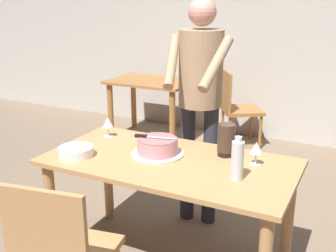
{
  "coord_description": "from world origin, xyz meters",
  "views": [
    {
      "loc": [
        1.06,
        -2.13,
        1.73
      ],
      "look_at": [
        -0.11,
        0.2,
        0.9
      ],
      "focal_mm": 44.07,
      "sensor_mm": 36.0,
      "label": 1
    }
  ],
  "objects_px": {
    "wine_glass_near": "(108,123)",
    "wine_glass_far": "(256,149)",
    "plate_stack": "(76,151)",
    "chair_near_side": "(62,252)",
    "person_cutting_cake": "(200,89)",
    "cake_on_platter": "(158,147)",
    "background_chair_1": "(236,105)",
    "background_table": "(151,93)",
    "hurricane_lamp": "(226,140)",
    "cake_knife": "(147,137)",
    "main_dining_table": "(169,177)",
    "water_bottle": "(237,160)"
  },
  "relations": [
    {
      "from": "wine_glass_near",
      "to": "background_chair_1",
      "type": "bearing_deg",
      "value": 83.19
    },
    {
      "from": "cake_on_platter",
      "to": "person_cutting_cake",
      "type": "relative_size",
      "value": 0.2
    },
    {
      "from": "person_cutting_cake",
      "to": "wine_glass_near",
      "type": "bearing_deg",
      "value": -143.19
    },
    {
      "from": "main_dining_table",
      "to": "cake_knife",
      "type": "height_order",
      "value": "cake_knife"
    },
    {
      "from": "plate_stack",
      "to": "wine_glass_near",
      "type": "bearing_deg",
      "value": 94.58
    },
    {
      "from": "cake_on_platter",
      "to": "background_table",
      "type": "height_order",
      "value": "cake_on_platter"
    },
    {
      "from": "main_dining_table",
      "to": "background_chair_1",
      "type": "xyz_separation_m",
      "value": [
        -0.33,
        2.43,
        -0.14
      ]
    },
    {
      "from": "cake_on_platter",
      "to": "plate_stack",
      "type": "relative_size",
      "value": 1.55
    },
    {
      "from": "main_dining_table",
      "to": "water_bottle",
      "type": "distance_m",
      "value": 0.52
    },
    {
      "from": "water_bottle",
      "to": "hurricane_lamp",
      "type": "height_order",
      "value": "water_bottle"
    },
    {
      "from": "person_cutting_cake",
      "to": "chair_near_side",
      "type": "distance_m",
      "value": 1.51
    },
    {
      "from": "cake_knife",
      "to": "background_chair_1",
      "type": "bearing_deg",
      "value": 93.6
    },
    {
      "from": "plate_stack",
      "to": "chair_near_side",
      "type": "relative_size",
      "value": 0.24
    },
    {
      "from": "hurricane_lamp",
      "to": "wine_glass_near",
      "type": "bearing_deg",
      "value": -178.55
    },
    {
      "from": "main_dining_table",
      "to": "chair_near_side",
      "type": "bearing_deg",
      "value": -105.95
    },
    {
      "from": "wine_glass_far",
      "to": "plate_stack",
      "type": "bearing_deg",
      "value": -160.62
    },
    {
      "from": "hurricane_lamp",
      "to": "background_table",
      "type": "relative_size",
      "value": 0.21
    },
    {
      "from": "person_cutting_cake",
      "to": "background_chair_1",
      "type": "relative_size",
      "value": 1.91
    },
    {
      "from": "person_cutting_cake",
      "to": "cake_on_platter",
      "type": "bearing_deg",
      "value": -95.78
    },
    {
      "from": "cake_on_platter",
      "to": "main_dining_table",
      "type": "bearing_deg",
      "value": -24.36
    },
    {
      "from": "main_dining_table",
      "to": "hurricane_lamp",
      "type": "xyz_separation_m",
      "value": [
        0.29,
        0.23,
        0.23
      ]
    },
    {
      "from": "wine_glass_far",
      "to": "person_cutting_cake",
      "type": "bearing_deg",
      "value": 141.25
    },
    {
      "from": "main_dining_table",
      "to": "hurricane_lamp",
      "type": "height_order",
      "value": "hurricane_lamp"
    },
    {
      "from": "plate_stack",
      "to": "background_chair_1",
      "type": "xyz_separation_m",
      "value": [
        0.23,
        2.63,
        -0.29
      ]
    },
    {
      "from": "wine_glass_near",
      "to": "background_chair_1",
      "type": "height_order",
      "value": "background_chair_1"
    },
    {
      "from": "wine_glass_near",
      "to": "water_bottle",
      "type": "relative_size",
      "value": 0.58
    },
    {
      "from": "hurricane_lamp",
      "to": "background_table",
      "type": "bearing_deg",
      "value": 129.46
    },
    {
      "from": "person_cutting_cake",
      "to": "cake_knife",
      "type": "bearing_deg",
      "value": -102.43
    },
    {
      "from": "wine_glass_near",
      "to": "wine_glass_far",
      "type": "bearing_deg",
      "value": -1.83
    },
    {
      "from": "cake_knife",
      "to": "wine_glass_far",
      "type": "relative_size",
      "value": 1.87
    },
    {
      "from": "plate_stack",
      "to": "water_bottle",
      "type": "xyz_separation_m",
      "value": [
        1.02,
        0.12,
        0.08
      ]
    },
    {
      "from": "cake_knife",
      "to": "hurricane_lamp",
      "type": "relative_size",
      "value": 1.28
    },
    {
      "from": "plate_stack",
      "to": "wine_glass_near",
      "type": "height_order",
      "value": "wine_glass_near"
    },
    {
      "from": "plate_stack",
      "to": "water_bottle",
      "type": "bearing_deg",
      "value": 6.8
    },
    {
      "from": "wine_glass_far",
      "to": "background_chair_1",
      "type": "bearing_deg",
      "value": 110.12
    },
    {
      "from": "cake_on_platter",
      "to": "water_bottle",
      "type": "relative_size",
      "value": 1.36
    },
    {
      "from": "cake_knife",
      "to": "background_chair_1",
      "type": "xyz_separation_m",
      "value": [
        -0.15,
        2.39,
        -0.37
      ]
    },
    {
      "from": "chair_near_side",
      "to": "person_cutting_cake",
      "type": "bearing_deg",
      "value": 82.97
    },
    {
      "from": "main_dining_table",
      "to": "cake_knife",
      "type": "relative_size",
      "value": 5.78
    },
    {
      "from": "wine_glass_far",
      "to": "chair_near_side",
      "type": "xyz_separation_m",
      "value": [
        -0.72,
        -0.94,
        -0.36
      ]
    },
    {
      "from": "wine_glass_near",
      "to": "person_cutting_cake",
      "type": "height_order",
      "value": "person_cutting_cake"
    },
    {
      "from": "cake_on_platter",
      "to": "chair_near_side",
      "type": "distance_m",
      "value": 0.89
    },
    {
      "from": "water_bottle",
      "to": "person_cutting_cake",
      "type": "height_order",
      "value": "person_cutting_cake"
    },
    {
      "from": "plate_stack",
      "to": "water_bottle",
      "type": "height_order",
      "value": "water_bottle"
    },
    {
      "from": "main_dining_table",
      "to": "wine_glass_far",
      "type": "xyz_separation_m",
      "value": [
        0.5,
        0.17,
        0.22
      ]
    },
    {
      "from": "plate_stack",
      "to": "person_cutting_cake",
      "type": "bearing_deg",
      "value": 57.93
    },
    {
      "from": "cake_knife",
      "to": "wine_glass_far",
      "type": "bearing_deg",
      "value": 11.23
    },
    {
      "from": "wine_glass_near",
      "to": "chair_near_side",
      "type": "bearing_deg",
      "value": -69.14
    },
    {
      "from": "main_dining_table",
      "to": "chair_near_side",
      "type": "relative_size",
      "value": 1.72
    },
    {
      "from": "cake_knife",
      "to": "plate_stack",
      "type": "height_order",
      "value": "cake_knife"
    }
  ]
}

